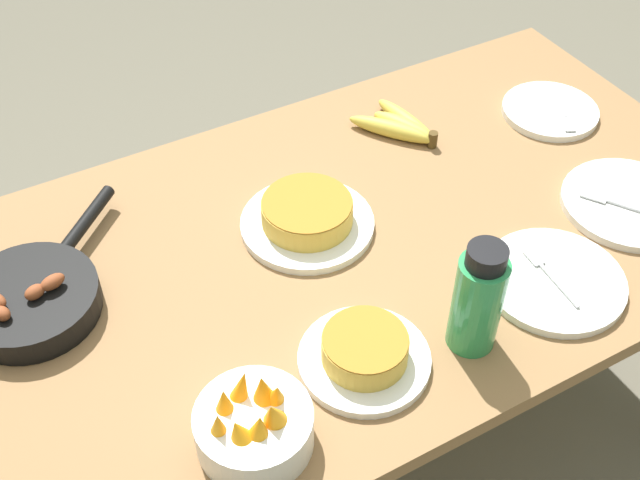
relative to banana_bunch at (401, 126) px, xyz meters
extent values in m
plane|color=#666051|center=(-0.33, -0.23, -0.74)|extent=(14.00, 14.00, 0.00)
cube|color=olive|center=(-0.33, -0.23, -0.04)|extent=(1.72, 0.88, 0.03)
cylinder|color=olive|center=(0.47, 0.15, -0.40)|extent=(0.07, 0.07, 0.69)
ellipsoid|color=gold|center=(0.02, 0.01, 0.00)|extent=(0.06, 0.19, 0.03)
ellipsoid|color=gold|center=(0.00, -0.01, 0.00)|extent=(0.10, 0.16, 0.04)
ellipsoid|color=gold|center=(-0.02, 0.00, 0.00)|extent=(0.15, 0.18, 0.04)
cylinder|color=#4C3819|center=(0.03, -0.07, 0.00)|extent=(0.02, 0.02, 0.04)
cylinder|color=black|center=(-0.82, -0.12, -0.01)|extent=(0.23, 0.23, 0.01)
cylinder|color=black|center=(-0.82, -0.12, 0.01)|extent=(0.23, 0.23, 0.04)
cylinder|color=black|center=(-0.68, 0.02, 0.02)|extent=(0.14, 0.13, 0.02)
ellipsoid|color=brown|center=(-0.87, -0.16, 0.04)|extent=(0.04, 0.04, 0.03)
ellipsoid|color=brown|center=(-0.78, -0.13, 0.05)|extent=(0.05, 0.04, 0.03)
ellipsoid|color=brown|center=(-0.81, -0.14, 0.05)|extent=(0.04, 0.04, 0.03)
cylinder|color=white|center=(-0.38, -0.48, -0.01)|extent=(0.21, 0.21, 0.02)
cylinder|color=gold|center=(-0.38, -0.48, 0.02)|extent=(0.14, 0.14, 0.04)
cylinder|color=#AB7427|center=(-0.38, -0.48, 0.04)|extent=(0.14, 0.14, 0.00)
cylinder|color=white|center=(-0.31, -0.16, -0.01)|extent=(0.25, 0.25, 0.02)
cylinder|color=gold|center=(-0.31, -0.16, 0.02)|extent=(0.17, 0.17, 0.04)
cylinder|color=#AB7427|center=(-0.31, -0.16, 0.04)|extent=(0.17, 0.17, 0.00)
cylinder|color=white|center=(0.33, -0.10, -0.01)|extent=(0.21, 0.21, 0.02)
cylinder|color=silver|center=(0.36, -0.09, 0.00)|extent=(0.07, 0.12, 0.01)
cube|color=silver|center=(0.32, -0.17, 0.00)|extent=(0.04, 0.05, 0.00)
cylinder|color=white|center=(0.26, -0.41, -0.01)|extent=(0.26, 0.26, 0.02)
cube|color=silver|center=(0.20, -0.37, 0.00)|extent=(0.05, 0.05, 0.00)
cylinder|color=white|center=(0.00, -0.50, -0.01)|extent=(0.25, 0.25, 0.02)
cylinder|color=silver|center=(-0.01, -0.52, 0.00)|extent=(0.02, 0.11, 0.01)
cube|color=silver|center=(-0.01, -0.44, 0.00)|extent=(0.03, 0.04, 0.00)
cylinder|color=white|center=(-0.60, -0.53, 0.02)|extent=(0.18, 0.18, 0.07)
cone|color=orange|center=(-0.56, -0.52, 0.07)|extent=(0.03, 0.04, 0.05)
cone|color=orange|center=(-0.57, -0.51, 0.07)|extent=(0.05, 0.05, 0.06)
cone|color=orange|center=(-0.60, -0.49, 0.07)|extent=(0.04, 0.03, 0.06)
cone|color=orange|center=(-0.63, -0.50, 0.07)|extent=(0.04, 0.04, 0.05)
cone|color=orange|center=(-0.65, -0.53, 0.07)|extent=(0.03, 0.03, 0.05)
cone|color=orange|center=(-0.63, -0.55, 0.06)|extent=(0.05, 0.06, 0.04)
cone|color=orange|center=(-0.60, -0.56, 0.07)|extent=(0.04, 0.04, 0.05)
cone|color=orange|center=(-0.58, -0.55, 0.07)|extent=(0.06, 0.06, 0.06)
cylinder|color=#2D9351|center=(-0.21, -0.53, 0.07)|extent=(0.08, 0.08, 0.18)
cylinder|color=black|center=(-0.21, -0.53, 0.18)|extent=(0.06, 0.06, 0.03)
camera|label=1|loc=(-0.82, -1.13, 1.03)|focal=45.00mm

